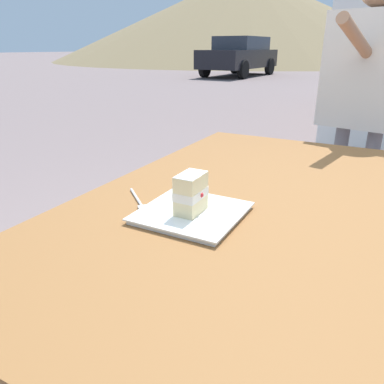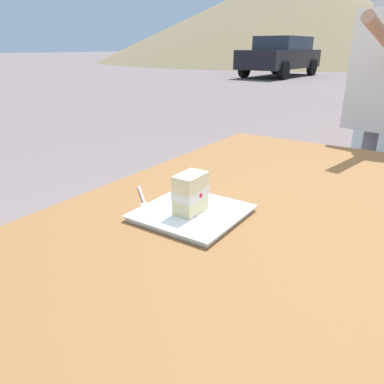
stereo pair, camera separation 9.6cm
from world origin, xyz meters
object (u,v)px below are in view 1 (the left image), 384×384
Objects in this scene: dessert_fork at (138,201)px; diner_person at (368,77)px; parked_car_near at (240,55)px; cake_slice at (191,193)px; patio_table at (252,223)px; dessert_plate at (192,213)px.

dessert_fork is 0.09× the size of diner_person.
diner_person reaches higher than dessert_fork.
parked_car_near is (-13.67, -5.90, -0.19)m from diner_person.
diner_person is (-1.29, 0.30, 0.22)m from cake_slice.
patio_table is at bearing 124.11° from dessert_fork.
diner_person is at bearing 23.36° from parked_car_near.
dessert_plate is 1.34m from diner_person.
cake_slice is 15.97m from parked_car_near.
patio_table is at bearing -10.41° from diner_person.
parked_car_near is (-14.93, -5.42, 0.09)m from dessert_fork.
diner_person is at bearing 169.59° from patio_table.
parked_car_near reaches higher than patio_table.
patio_table is at bearing 21.16° from parked_car_near.
dessert_plate is 1.89× the size of dessert_fork.
cake_slice is (0.22, -0.10, 0.16)m from patio_table.
parked_car_near is at bearing -156.64° from diner_person.
diner_person is at bearing 166.85° from dessert_plate.
dessert_fork is at bearing -93.66° from dessert_plate.
parked_car_near is at bearing -158.84° from patio_table.
dessert_fork is at bearing -55.89° from patio_table.
dessert_plate is 0.06× the size of parked_car_near.
patio_table is 15.81m from parked_car_near.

